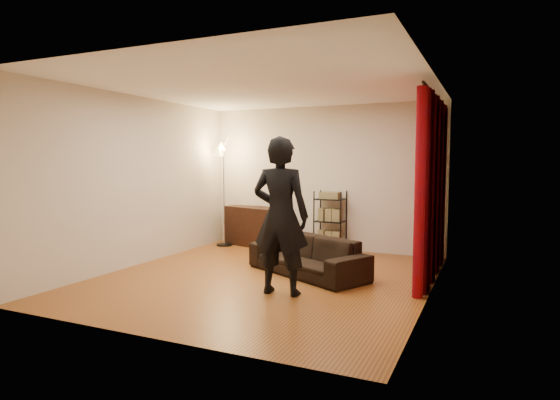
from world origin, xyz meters
The scene contains 14 objects.
floor centered at (0.00, 0.00, 0.00)m, with size 5.00×5.00×0.00m, color #8F591E.
ceiling centered at (0.00, 0.00, 2.70)m, with size 5.00×5.00×0.00m, color white.
wall_back centered at (0.00, 2.50, 1.35)m, with size 5.00×5.00×0.00m, color beige.
wall_front centered at (0.00, -2.50, 1.35)m, with size 5.00×5.00×0.00m, color beige.
wall_left centered at (-2.25, 0.00, 1.35)m, with size 5.00×5.00×0.00m, color beige.
wall_right centered at (2.25, 0.00, 1.35)m, with size 5.00×5.00×0.00m, color beige.
curtain_rod centered at (2.15, 1.12, 2.58)m, with size 0.04×0.04×2.65m, color black.
curtain centered at (2.13, 1.12, 1.28)m, with size 0.22×2.65×2.55m, color #790205, non-canonical shape.
sofa centered at (0.48, 0.43, 0.28)m, with size 1.92×0.75×0.56m, color black.
person centered at (0.53, -0.64, 0.98)m, with size 0.72×0.47×1.97m, color black.
media_cabinet centered at (-1.29, 2.23, 0.38)m, with size 1.32×0.49×0.77m, color black.
storage_boxes centered at (-0.60, 2.16, 0.28)m, with size 0.34×0.27×0.56m, color beige, non-canonical shape.
wire_shelf centered at (0.22, 2.28, 0.56)m, with size 0.51×0.36×1.12m, color black, non-canonical shape.
floor_lamp centered at (-1.88, 1.99, 1.04)m, with size 0.37×0.37×2.07m, color silver, non-canonical shape.
Camera 1 is at (2.91, -5.90, 1.66)m, focal length 30.00 mm.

